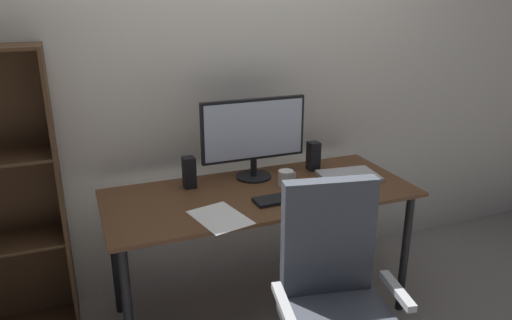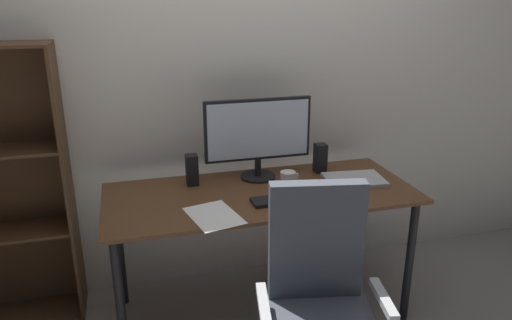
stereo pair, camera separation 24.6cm
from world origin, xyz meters
TOP-DOWN VIEW (x-y plane):
  - ground_plane at (0.00, 0.00)m, footprint 12.00×12.00m
  - back_wall at (0.00, 0.51)m, footprint 6.40×0.10m
  - desk at (0.00, 0.00)m, footprint 1.63×0.69m
  - monitor at (0.04, 0.20)m, footprint 0.60×0.20m
  - keyboard at (0.06, -0.15)m, footprint 0.29×0.12m
  - mouse at (0.28, -0.14)m, footprint 0.06×0.10m
  - coffee_mug at (0.16, 0.02)m, footprint 0.10×0.08m
  - laptop at (0.54, 0.00)m, footprint 0.34×0.26m
  - speaker_left at (-0.33, 0.19)m, footprint 0.06×0.07m
  - speaker_right at (0.41, 0.19)m, footprint 0.06×0.07m
  - paper_sheet at (-0.29, -0.22)m, footprint 0.27×0.34m
  - office_chair at (0.05, -0.72)m, footprint 0.56×0.55m

SIDE VIEW (x-z plane):
  - ground_plane at x=0.00m, z-range 0.00..0.00m
  - office_chair at x=0.05m, z-range -0.05..0.96m
  - desk at x=0.00m, z-range 0.29..1.03m
  - paper_sheet at x=-0.29m, z-range 0.74..0.74m
  - keyboard at x=0.06m, z-range 0.74..0.76m
  - laptop at x=0.54m, z-range 0.74..0.76m
  - mouse at x=0.28m, z-range 0.74..0.77m
  - coffee_mug at x=0.16m, z-range 0.74..0.83m
  - speaker_left at x=-0.33m, z-range 0.74..0.91m
  - speaker_right at x=0.41m, z-range 0.74..0.91m
  - monitor at x=0.04m, z-range 0.77..1.23m
  - back_wall at x=0.00m, z-range 0.00..2.60m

